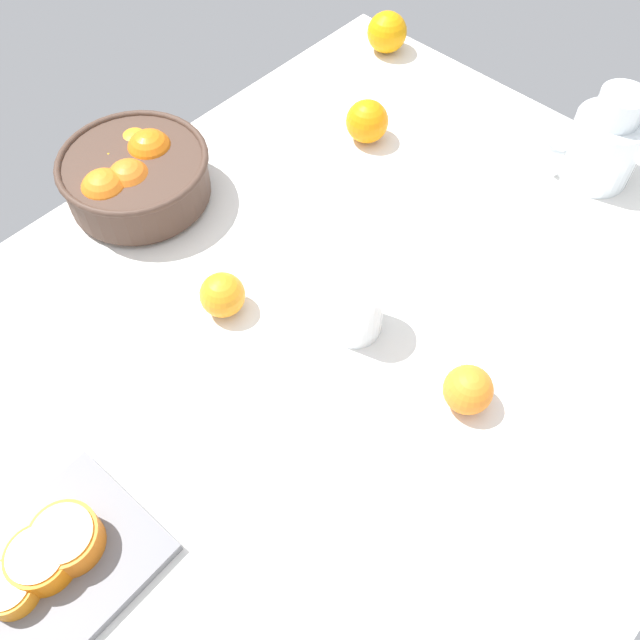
{
  "coord_description": "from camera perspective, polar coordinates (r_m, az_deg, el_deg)",
  "views": [
    {
      "loc": [
        -45.94,
        -38.22,
        88.53
      ],
      "look_at": [
        -3.22,
        1.43,
        5.34
      ],
      "focal_mm": 38.74,
      "sensor_mm": 36.0,
      "label": 1
    }
  ],
  "objects": [
    {
      "name": "orange_half_2",
      "position": [
        0.95,
        -24.26,
        -19.61
      ],
      "size": [
        6.59,
        6.59,
        3.55
      ],
      "color": "orange",
      "rests_on": "cutting_board"
    },
    {
      "name": "loose_orange_3",
      "position": [
        1.58,
        5.55,
        22.58
      ],
      "size": [
        8.44,
        8.44,
        8.44
      ],
      "primitive_type": "sphere",
      "color": "orange",
      "rests_on": "ground_plane"
    },
    {
      "name": "cutting_board",
      "position": [
        0.97,
        -21.42,
        -19.1
      ],
      "size": [
        26.89,
        20.13,
        1.77
      ],
      "primitive_type": "cube",
      "rotation": [
        0.0,
        0.0,
        0.03
      ],
      "color": "slate",
      "rests_on": "ground_plane"
    },
    {
      "name": "orange_half_1",
      "position": [
        0.94,
        -20.19,
        -16.59
      ],
      "size": [
        8.59,
        8.59,
        4.52
      ],
      "color": "orange",
      "rests_on": "cutting_board"
    },
    {
      "name": "loose_orange_0",
      "position": [
        1.0,
        12.13,
        -5.65
      ],
      "size": [
        7.13,
        7.13,
        7.13
      ],
      "primitive_type": "sphere",
      "color": "orange",
      "rests_on": "ground_plane"
    },
    {
      "name": "ground_plane",
      "position": [
        1.08,
        1.72,
        -1.48
      ],
      "size": [
        137.27,
        109.39,
        3.0
      ],
      "primitive_type": "cube",
      "color": "white"
    },
    {
      "name": "loose_orange_2",
      "position": [
        1.35,
        3.91,
        16.05
      ],
      "size": [
        8.04,
        8.04,
        8.04
      ],
      "primitive_type": "sphere",
      "color": "orange",
      "rests_on": "ground_plane"
    },
    {
      "name": "fruit_bowl",
      "position": [
        1.26,
        -15.03,
        11.5
      ],
      "size": [
        25.93,
        25.93,
        11.27
      ],
      "color": "#473328",
      "rests_on": "ground_plane"
    },
    {
      "name": "loose_orange_1",
      "position": [
        1.08,
        -8.06,
        2.07
      ],
      "size": [
        7.12,
        7.12,
        7.12
      ],
      "primitive_type": "sphere",
      "color": "orange",
      "rests_on": "ground_plane"
    },
    {
      "name": "juice_pitcher",
      "position": [
        1.35,
        22.33,
        13.09
      ],
      "size": [
        13.36,
        14.92,
        18.32
      ],
      "color": "white",
      "rests_on": "ground_plane"
    },
    {
      "name": "orange_half_0",
      "position": [
        0.94,
        -22.06,
        -17.9
      ],
      "size": [
        7.86,
        7.86,
        4.4
      ],
      "color": "orange",
      "rests_on": "cutting_board"
    },
    {
      "name": "juice_glass",
      "position": [
        1.04,
        2.91,
        0.93
      ],
      "size": [
        8.59,
        8.59,
        10.74
      ],
      "color": "white",
      "rests_on": "ground_plane"
    }
  ]
}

